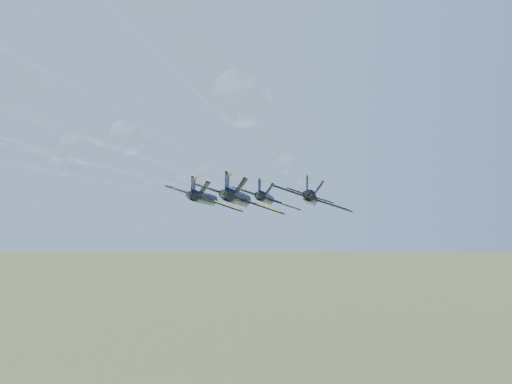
{
  "coord_description": "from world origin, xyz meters",
  "views": [
    {
      "loc": [
        -4.43,
        -94.77,
        94.42
      ],
      "look_at": [
        -2.37,
        3.78,
        95.54
      ],
      "focal_mm": 40.0,
      "sensor_mm": 36.0,
      "label": 1
    }
  ],
  "objects_px": {
    "jet_right": "(311,198)",
    "jet_slot": "(238,198)",
    "jet_left": "(204,198)",
    "jet_lead": "(266,198)"
  },
  "relations": [
    {
      "from": "jet_right",
      "to": "jet_slot",
      "type": "height_order",
      "value": "same"
    },
    {
      "from": "jet_slot",
      "to": "jet_lead",
      "type": "bearing_deg",
      "value": 88.65
    },
    {
      "from": "jet_left",
      "to": "jet_right",
      "type": "height_order",
      "value": "same"
    },
    {
      "from": "jet_lead",
      "to": "jet_left",
      "type": "xyz_separation_m",
      "value": [
        -11.07,
        -11.11,
        0.0
      ]
    },
    {
      "from": "jet_left",
      "to": "jet_slot",
      "type": "distance_m",
      "value": 17.14
    },
    {
      "from": "jet_lead",
      "to": "jet_left",
      "type": "distance_m",
      "value": 15.68
    },
    {
      "from": "jet_left",
      "to": "jet_right",
      "type": "distance_m",
      "value": 18.45
    },
    {
      "from": "jet_lead",
      "to": "jet_slot",
      "type": "bearing_deg",
      "value": -91.35
    },
    {
      "from": "jet_right",
      "to": "jet_slot",
      "type": "bearing_deg",
      "value": -123.71
    },
    {
      "from": "jet_slot",
      "to": "jet_left",
      "type": "bearing_deg",
      "value": 119.67
    }
  ]
}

